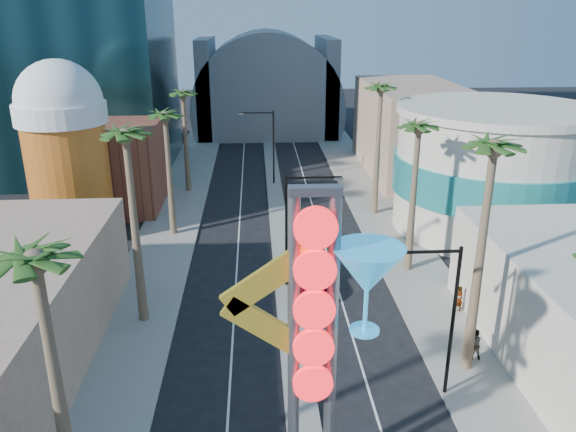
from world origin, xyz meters
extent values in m
cube|color=gray|center=(-9.50, 35.00, 0.07)|extent=(5.00, 100.00, 0.15)
cube|color=gray|center=(9.50, 35.00, 0.07)|extent=(5.00, 100.00, 0.15)
cube|color=gray|center=(0.00, 38.00, 0.07)|extent=(1.60, 84.00, 0.15)
cube|color=brown|center=(-16.00, 38.00, 4.00)|extent=(10.00, 10.00, 8.00)
cube|color=#9B7964|center=(16.00, 48.00, 5.00)|extent=(10.00, 20.00, 10.00)
cylinder|color=#AB6516|center=(-17.00, 30.00, 5.00)|extent=(6.40, 6.40, 10.00)
cylinder|color=white|center=(-17.00, 30.00, 10.40)|extent=(7.00, 7.00, 1.60)
sphere|color=white|center=(-17.00, 30.00, 11.20)|extent=(6.60, 6.60, 6.60)
cylinder|color=beige|center=(18.00, 30.00, 5.00)|extent=(16.00, 16.00, 10.00)
cylinder|color=teal|center=(18.00, 30.00, 5.00)|extent=(16.60, 16.60, 3.00)
cylinder|color=beige|center=(18.00, 30.00, 10.30)|extent=(16.60, 16.60, 0.60)
cylinder|color=slate|center=(0.00, 72.00, 4.00)|extent=(22.00, 16.00, 22.00)
cube|color=slate|center=(-9.00, 72.00, 7.00)|extent=(2.00, 16.00, 14.00)
cube|color=slate|center=(9.00, 72.00, 7.00)|extent=(2.00, 16.00, 14.00)
cylinder|color=slate|center=(-0.70, 3.00, 6.50)|extent=(0.44, 0.44, 12.00)
cylinder|color=slate|center=(0.70, 3.00, 6.50)|extent=(0.44, 0.44, 12.00)
cube|color=slate|center=(0.00, 3.00, 12.40)|extent=(1.80, 0.50, 0.30)
cylinder|color=red|center=(0.00, 2.65, 11.20)|extent=(1.50, 0.25, 1.50)
cylinder|color=red|center=(0.00, 2.65, 9.65)|extent=(1.50, 0.25, 1.50)
cylinder|color=red|center=(0.00, 2.65, 8.10)|extent=(1.50, 0.25, 1.50)
cylinder|color=red|center=(0.00, 2.65, 6.55)|extent=(1.50, 0.25, 1.50)
cylinder|color=red|center=(0.00, 2.65, 5.00)|extent=(1.50, 0.25, 1.50)
cube|color=gold|center=(-1.60, 3.00, 9.20)|extent=(3.47, 0.25, 2.80)
cube|color=gold|center=(-1.60, 3.00, 7.20)|extent=(3.47, 0.25, 2.80)
cone|color=#2597D5|center=(1.90, 3.00, 9.40)|extent=(2.60, 2.60, 1.80)
cylinder|color=#2597D5|center=(1.90, 3.00, 7.80)|extent=(0.16, 0.16, 1.60)
cylinder|color=#2597D5|center=(1.90, 3.00, 7.00)|extent=(1.10, 1.10, 0.12)
cylinder|color=black|center=(0.00, 20.00, 4.00)|extent=(0.18, 0.18, 8.00)
cube|color=black|center=(1.80, 20.00, 7.80)|extent=(3.60, 0.12, 0.12)
cube|color=slate|center=(3.40, 20.00, 7.70)|extent=(0.60, 0.25, 0.18)
cylinder|color=black|center=(0.00, 44.00, 4.00)|extent=(0.18, 0.18, 8.00)
cube|color=black|center=(-1.80, 44.00, 7.80)|extent=(3.60, 0.12, 0.12)
cube|color=slate|center=(-3.40, 44.00, 7.70)|extent=(0.60, 0.25, 0.18)
cylinder|color=black|center=(7.20, 8.00, 4.00)|extent=(0.18, 0.18, 8.00)
cube|color=black|center=(5.58, 8.00, 7.80)|extent=(3.24, 0.12, 0.12)
cube|color=slate|center=(4.14, 8.00, 7.70)|extent=(0.60, 0.25, 0.18)
cylinder|color=brown|center=(-9.00, 2.00, 5.25)|extent=(0.40, 0.40, 10.50)
sphere|color=#234818|center=(-9.00, 2.00, 10.50)|extent=(2.40, 2.40, 2.40)
cylinder|color=brown|center=(-9.00, 16.00, 5.75)|extent=(0.40, 0.40, 11.50)
sphere|color=#234818|center=(-9.00, 16.00, 11.50)|extent=(2.40, 2.40, 2.40)
cylinder|color=brown|center=(-9.00, 30.00, 5.00)|extent=(0.40, 0.40, 10.00)
sphere|color=#234818|center=(-9.00, 30.00, 10.00)|extent=(2.40, 2.40, 2.40)
cylinder|color=brown|center=(-9.00, 42.00, 5.00)|extent=(0.40, 0.40, 10.00)
sphere|color=#234818|center=(-9.00, 42.00, 10.00)|extent=(2.40, 2.40, 2.40)
cylinder|color=brown|center=(9.00, 10.00, 6.00)|extent=(0.40, 0.40, 12.00)
sphere|color=#234818|center=(9.00, 10.00, 12.00)|extent=(2.40, 2.40, 2.40)
cylinder|color=brown|center=(9.00, 22.00, 5.25)|extent=(0.40, 0.40, 10.50)
sphere|color=#234818|center=(9.00, 22.00, 10.50)|extent=(2.40, 2.40, 2.40)
cylinder|color=brown|center=(9.00, 34.00, 5.75)|extent=(0.40, 0.40, 11.50)
sphere|color=#234818|center=(9.00, 34.00, 11.50)|extent=(2.40, 2.40, 2.40)
imported|color=maroon|center=(1.52, 19.63, 0.79)|extent=(2.81, 5.76, 1.57)
imported|color=gray|center=(10.50, 15.71, 1.03)|extent=(0.71, 0.54, 1.76)
imported|color=gray|center=(9.63, 10.73, 1.03)|extent=(0.88, 0.69, 1.77)
camera|label=1|loc=(-1.95, -14.59, 18.07)|focal=35.00mm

